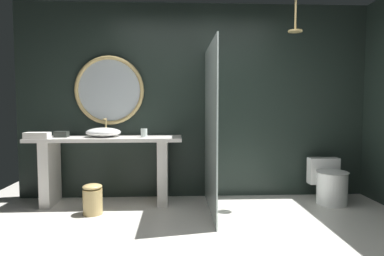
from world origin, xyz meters
The scene contains 11 objects.
back_wall_panel centered at (0.00, 1.90, 1.30)m, with size 4.80×0.10×2.60m, color #1E2823.
vanity_counter centered at (-1.17, 1.57, 0.54)m, with size 1.89×0.52×0.85m.
vessel_sink centered at (-1.21, 1.57, 0.91)m, with size 0.44×0.36×0.23m.
tumbler_cup centered at (-0.69, 1.52, 0.90)m, with size 0.08×0.08×0.11m, color silver.
tissue_box centered at (-1.73, 1.57, 0.89)m, with size 0.16×0.13×0.07m, color #282D28.
round_wall_mirror centered at (-1.17, 1.81, 1.44)m, with size 0.91×0.05×0.91m.
shower_glass_panel centered at (0.11, 1.19, 0.98)m, with size 0.02×1.31×1.95m, color silver.
rain_shower_head centered at (1.13, 1.32, 2.18)m, with size 0.17×0.17×0.38m.
toilet centered at (1.67, 1.46, 0.26)m, with size 0.39×0.55×0.55m.
waste_bin centered at (-1.25, 1.14, 0.18)m, with size 0.22×0.22×0.35m.
folded_hand_towel centered at (-1.96, 1.41, 0.89)m, with size 0.29×0.15×0.07m, color silver.
Camera 1 is at (-0.29, -2.69, 1.26)m, focal length 31.41 mm.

